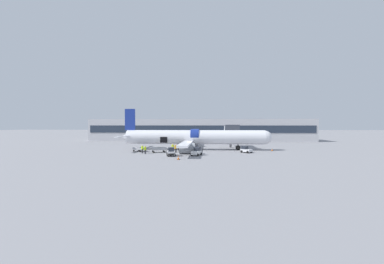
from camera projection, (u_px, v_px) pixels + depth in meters
ground_plane at (193, 153)px, 51.28m from camera, size 500.00×500.00×0.00m
terminal_strip at (200, 130)px, 92.34m from camera, size 84.46×12.83×8.32m
jet_bridge_stub at (231, 131)px, 62.46m from camera, size 3.55×10.32×6.13m
airplane at (193, 138)px, 57.32m from camera, size 37.12×32.56×10.06m
baggage_tug_lead at (171, 152)px, 45.96m from camera, size 2.18×3.43×1.73m
baggage_tug_mid at (246, 150)px, 51.29m from camera, size 2.66×2.59×1.44m
baggage_tug_rear at (197, 152)px, 46.71m from camera, size 2.29×3.09×1.66m
baggage_cart_loading at (159, 150)px, 51.79m from camera, size 4.27×2.59×1.14m
baggage_cart_queued at (140, 149)px, 53.52m from camera, size 3.73×2.83×1.01m
ground_crew_loader_a at (176, 148)px, 51.50m from camera, size 0.58×0.58×1.83m
ground_crew_loader_b at (145, 150)px, 49.09m from camera, size 0.52×0.59×1.73m
ground_crew_driver at (173, 147)px, 54.40m from camera, size 0.62×0.44×1.77m
ground_crew_supervisor at (142, 149)px, 50.42m from camera, size 0.59×0.56×1.78m
safety_cone_nose at (272, 150)px, 54.80m from camera, size 0.52×0.52×0.58m
safety_cone_engine_left at (178, 158)px, 40.97m from camera, size 0.50×0.50×0.79m
safety_cone_wingtip at (193, 153)px, 48.65m from camera, size 0.60×0.60×0.73m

